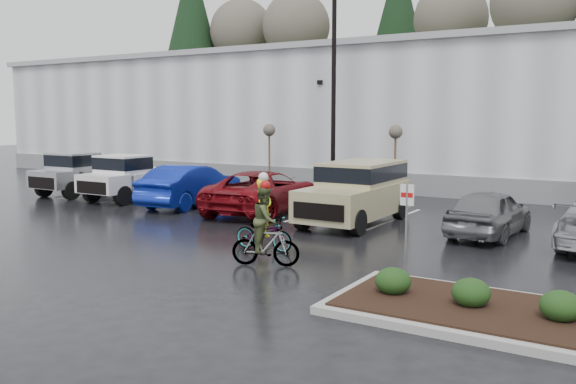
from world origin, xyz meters
The scene contains 20 objects.
ground centered at (0.00, 0.00, 0.00)m, with size 120.00×120.00×0.00m, color black.
warehouse centered at (0.00, 21.99, 3.65)m, with size 60.50×15.50×7.20m.
wooded_ridge centered at (0.00, 45.00, 3.00)m, with size 80.00×25.00×6.00m, color #213918.
lamppost centered at (-4.00, 12.00, 5.69)m, with size 0.50×1.00×9.22m.
sapling_west centered at (-8.00, 13.00, 2.73)m, with size 0.60×0.60×3.20m.
sapling_mid centered at (-1.50, 13.00, 2.73)m, with size 0.60×0.60×3.20m.
curb_island centered at (7.00, -1.00, 0.07)m, with size 8.00×3.00×0.15m, color gray.
mulch_bed centered at (7.00, -1.00, 0.17)m, with size 7.60×2.60×0.04m, color black.
shrub_a centered at (4.00, -1.00, 0.41)m, with size 0.70×0.70×0.52m, color black.
shrub_b centered at (5.50, -1.00, 0.41)m, with size 0.70×0.70×0.52m, color black.
shrub_c centered at (7.00, -1.00, 0.41)m, with size 0.70×0.70×0.52m, color black.
fire_lane_sign centered at (3.80, 0.20, 1.41)m, with size 0.30×0.05×2.20m.
pickup_silver centered at (-14.15, 7.23, 0.98)m, with size 2.10×5.20×1.96m, color #A6A8AE, non-canonical shape.
pickup_white centered at (-10.95, 7.16, 0.98)m, with size 2.10×5.20×1.96m, color white, non-canonical shape.
car_blue centered at (-7.66, 6.75, 0.83)m, with size 1.75×5.02×1.65m, color #0D2095.
car_red centered at (-4.23, 6.80, 0.79)m, with size 2.62×5.68×1.58m, color maroon.
suv_tan centered at (-0.34, 6.45, 1.03)m, with size 2.20×5.10×2.06m, color tan, non-canonical shape.
car_grey centered at (4.01, 6.67, 0.71)m, with size 1.69×4.19×1.43m, color slate.
cyclist_hivis centered at (-0.68, 1.50, 0.66)m, with size 1.75×0.66×2.10m.
cyclist_olive centered at (0.31, 0.09, 0.77)m, with size 1.66×1.00×2.08m.
Camera 1 is at (8.25, -11.87, 3.60)m, focal length 38.00 mm.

